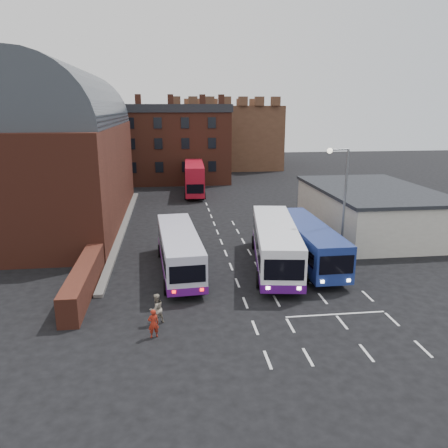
{
  "coord_description": "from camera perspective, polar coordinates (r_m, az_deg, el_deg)",
  "views": [
    {
      "loc": [
        -4.37,
        -25.39,
        11.79
      ],
      "look_at": [
        0.0,
        10.0,
        2.2
      ],
      "focal_mm": 35.0,
      "sensor_mm": 36.0,
      "label": 1
    }
  ],
  "objects": [
    {
      "name": "bus_white_inbound",
      "position": [
        32.96,
        6.71,
        -2.34
      ],
      "size": [
        4.64,
        12.69,
        3.38
      ],
      "rotation": [
        0.0,
        0.0,
        2.99
      ],
      "color": "white",
      "rests_on": "ground"
    },
    {
      "name": "railway_station",
      "position": [
        47.89,
        -20.72,
        9.12
      ],
      "size": [
        12.0,
        28.0,
        16.0
      ],
      "color": "#602B1E",
      "rests_on": "ground"
    },
    {
      "name": "bus_red_double",
      "position": [
        60.6,
        -3.89,
        6.01
      ],
      "size": [
        3.07,
        10.93,
        4.34
      ],
      "rotation": [
        0.0,
        0.0,
        3.1
      ],
      "color": "red",
      "rests_on": "ground"
    },
    {
      "name": "cream_building",
      "position": [
        44.95,
        18.69,
        1.87
      ],
      "size": [
        10.4,
        16.4,
        4.25
      ],
      "color": "beige",
      "rests_on": "ground"
    },
    {
      "name": "ground",
      "position": [
        28.34,
        2.52,
        -9.55
      ],
      "size": [
        180.0,
        180.0,
        0.0
      ],
      "primitive_type": "plane",
      "color": "black"
    },
    {
      "name": "castle_keep",
      "position": [
        92.16,
        -0.58,
        11.45
      ],
      "size": [
        22.0,
        22.0,
        12.0
      ],
      "primitive_type": "cube",
      "color": "brown",
      "rests_on": "ground"
    },
    {
      "name": "bus_white_outbound",
      "position": [
        32.11,
        -5.87,
        -3.16
      ],
      "size": [
        3.39,
        11.31,
        3.04
      ],
      "rotation": [
        0.0,
        0.0,
        0.07
      ],
      "color": "silver",
      "rests_on": "ground"
    },
    {
      "name": "pedestrian_beige",
      "position": [
        25.09,
        -8.83,
        -10.89
      ],
      "size": [
        1.09,
        1.04,
        1.78
      ],
      "primitive_type": "imported",
      "rotation": [
        0.0,
        0.0,
        3.74
      ],
      "color": "#9F927F",
      "rests_on": "ground"
    },
    {
      "name": "bus_blue",
      "position": [
        34.17,
        10.96,
        -2.15
      ],
      "size": [
        2.96,
        11.48,
        3.13
      ],
      "rotation": [
        0.0,
        0.0,
        3.15
      ],
      "color": "navy",
      "rests_on": "ground"
    },
    {
      "name": "forecourt_wall",
      "position": [
        30.05,
        -17.85,
        -6.96
      ],
      "size": [
        1.2,
        10.0,
        1.8
      ],
      "primitive_type": "cube",
      "color": "#602B1E",
      "rests_on": "ground"
    },
    {
      "name": "street_lamp",
      "position": [
        33.86,
        15.1,
        3.63
      ],
      "size": [
        1.8,
        0.56,
        8.93
      ],
      "rotation": [
        0.0,
        0.0,
        0.18
      ],
      "color": "slate",
      "rests_on": "ground"
    },
    {
      "name": "pedestrian_red",
      "position": [
        23.78,
        -9.21,
        -12.7
      ],
      "size": [
        0.66,
        0.53,
        1.59
      ],
      "primitive_type": "imported",
      "rotation": [
        0.0,
        0.0,
        3.42
      ],
      "color": "maroon",
      "rests_on": "ground"
    },
    {
      "name": "brick_terrace",
      "position": [
        71.69,
        -8.44,
        9.86
      ],
      "size": [
        22.0,
        10.0,
        11.0
      ],
      "primitive_type": "cube",
      "color": "brown",
      "rests_on": "ground"
    }
  ]
}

